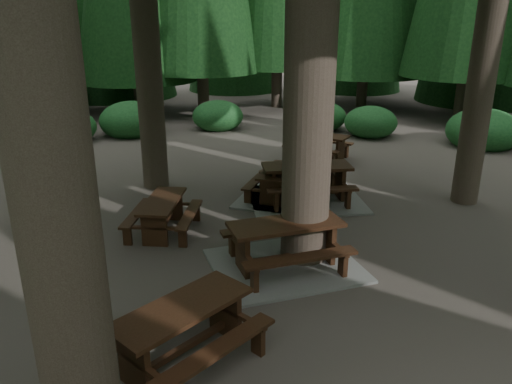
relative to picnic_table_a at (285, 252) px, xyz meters
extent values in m
plane|color=#4A433C|center=(-0.37, 0.05, -0.30)|extent=(80.00, 80.00, 0.00)
cube|color=gray|center=(0.00, 0.00, -0.27)|extent=(2.62, 2.21, 0.05)
cube|color=#321B0F|center=(0.00, 0.00, 0.52)|extent=(2.00, 0.88, 0.07)
cube|color=#321B0F|center=(-0.04, 0.65, 0.19)|extent=(1.96, 0.40, 0.05)
cube|color=#321B0F|center=(0.04, -0.65, 0.19)|extent=(1.96, 0.40, 0.05)
cube|color=#321B0F|center=(-0.78, -0.05, 0.09)|extent=(0.12, 0.60, 0.78)
cube|color=#321B0F|center=(-0.78, -0.05, 0.16)|extent=(0.19, 1.57, 0.07)
cube|color=#321B0F|center=(0.78, 0.05, 0.09)|extent=(0.12, 0.60, 0.78)
cube|color=#321B0F|center=(0.78, 0.05, 0.16)|extent=(0.19, 1.57, 0.07)
cube|color=#321B0F|center=(0.00, 0.00, -0.10)|extent=(1.63, 0.19, 0.09)
cube|color=#321B0F|center=(-1.93, 2.04, 0.38)|extent=(1.14, 1.73, 0.05)
cube|color=#321B0F|center=(-2.44, 2.22, 0.11)|extent=(0.76, 1.60, 0.04)
cube|color=#321B0F|center=(-1.42, 1.86, 0.11)|extent=(0.76, 1.60, 0.04)
cube|color=#321B0F|center=(-2.15, 1.43, 0.03)|extent=(0.49, 0.23, 0.65)
cube|color=#321B0F|center=(-2.15, 1.43, 0.08)|extent=(1.25, 0.51, 0.05)
cube|color=#321B0F|center=(-1.71, 2.65, 0.03)|extent=(0.49, 0.23, 0.65)
cube|color=#321B0F|center=(-1.71, 2.65, 0.08)|extent=(1.25, 0.51, 0.05)
cube|color=#321B0F|center=(-1.93, 2.04, -0.14)|extent=(0.52, 1.29, 0.07)
cube|color=gray|center=(1.49, 3.02, -0.27)|extent=(2.90, 2.51, 0.05)
cube|color=#321B0F|center=(1.49, 3.02, 0.56)|extent=(2.14, 1.08, 0.07)
cube|color=#321B0F|center=(1.59, 3.70, 0.21)|extent=(2.07, 0.57, 0.06)
cube|color=#321B0F|center=(1.39, 2.35, 0.21)|extent=(2.07, 0.57, 0.06)
cube|color=#321B0F|center=(0.68, 3.14, 0.11)|extent=(0.18, 0.63, 0.82)
cube|color=#321B0F|center=(0.68, 3.14, 0.18)|extent=(0.32, 1.64, 0.07)
cube|color=#321B0F|center=(2.30, 2.90, 0.11)|extent=(0.18, 0.63, 0.82)
cube|color=#321B0F|center=(2.30, 2.90, 0.18)|extent=(0.32, 1.64, 0.07)
cube|color=#321B0F|center=(1.49, 3.02, -0.09)|extent=(1.70, 0.33, 0.09)
cube|color=#321B0F|center=(3.11, 6.36, 0.44)|extent=(1.74, 1.73, 0.06)
cube|color=#321B0F|center=(3.52, 6.78, 0.14)|extent=(1.43, 1.41, 0.05)
cube|color=#321B0F|center=(2.70, 5.94, 0.14)|extent=(1.43, 1.41, 0.05)
cube|color=#321B0F|center=(2.61, 6.86, 0.06)|extent=(0.43, 0.44, 0.71)
cube|color=#321B0F|center=(2.61, 6.86, 0.12)|extent=(1.05, 1.07, 0.06)
cube|color=#321B0F|center=(3.61, 5.87, 0.06)|extent=(0.43, 0.44, 0.71)
cube|color=#321B0F|center=(3.61, 5.87, 0.12)|extent=(1.05, 1.07, 0.06)
cube|color=#321B0F|center=(3.11, 6.36, -0.12)|extent=(1.10, 1.09, 0.08)
cube|color=#321B0F|center=(-2.02, -2.06, 0.47)|extent=(1.93, 1.59, 0.06)
cube|color=#321B0F|center=(-2.35, -1.54, 0.16)|extent=(1.68, 1.21, 0.05)
cube|color=#321B0F|center=(-1.69, -2.57, 0.16)|extent=(1.68, 1.21, 0.05)
cube|color=#321B0F|center=(-2.64, -2.45, 0.07)|extent=(0.37, 0.52, 0.73)
cube|color=#321B0F|center=(-2.64, -2.45, 0.13)|extent=(0.87, 1.29, 0.06)
cube|color=#321B0F|center=(-1.41, -1.66, 0.07)|extent=(0.37, 0.52, 0.73)
cube|color=#321B0F|center=(-1.41, -1.66, 0.13)|extent=(0.87, 1.29, 0.06)
cube|color=#321B0F|center=(-2.02, -2.06, -0.11)|extent=(1.33, 0.90, 0.08)
cube|color=gray|center=(0.91, 3.36, -0.27)|extent=(2.60, 2.71, 0.05)
cube|color=#321B0F|center=(0.91, 3.36, 0.39)|extent=(1.43, 1.73, 0.05)
cube|color=#321B0F|center=(0.45, 3.66, 0.11)|extent=(1.09, 1.50, 0.05)
cube|color=#321B0F|center=(1.37, 3.07, 0.11)|extent=(1.09, 1.50, 0.05)
cube|color=#321B0F|center=(0.55, 2.81, 0.03)|extent=(0.46, 0.33, 0.66)
cube|color=#321B0F|center=(0.55, 2.81, 0.09)|extent=(1.15, 0.78, 0.05)
cube|color=#321B0F|center=(1.27, 3.92, 0.03)|extent=(0.46, 0.33, 0.66)
cube|color=#321B0F|center=(1.27, 3.92, 0.09)|extent=(1.15, 0.78, 0.05)
cube|color=#321B0F|center=(0.91, 3.36, -0.13)|extent=(0.81, 1.19, 0.07)
ellipsoid|color=#1A4E23|center=(9.07, 6.50, 0.10)|extent=(2.42, 2.42, 1.49)
ellipsoid|color=#1A4E23|center=(6.07, 8.74, 0.10)|extent=(1.90, 1.90, 1.17)
ellipsoid|color=#1A4E23|center=(4.77, 10.22, 0.10)|extent=(1.84, 1.84, 1.13)
ellipsoid|color=#1A4E23|center=(0.93, 11.30, 0.10)|extent=(1.95, 1.95, 1.20)
ellipsoid|color=#1A4E23|center=(-2.30, 11.26, 0.10)|extent=(2.31, 2.31, 1.42)
ellipsoid|color=#1A4E23|center=(-4.46, 10.61, 0.10)|extent=(1.93, 1.93, 1.19)
camera|label=1|loc=(-2.49, -7.43, 3.91)|focal=35.00mm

